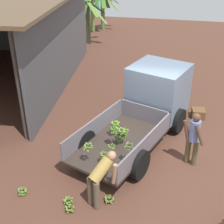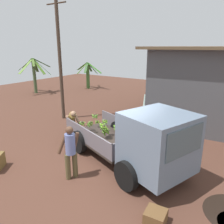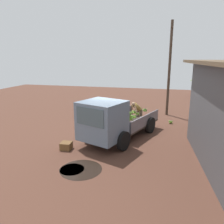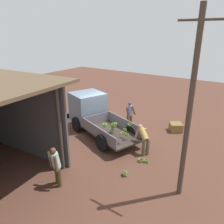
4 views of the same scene
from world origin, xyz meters
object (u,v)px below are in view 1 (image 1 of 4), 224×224
(cargo_truck, at_px, (152,98))
(banana_bunch_on_ground_3, at_px, (109,199))
(banana_bunch_on_ground_1, at_px, (22,191))
(banana_bunch_on_ground_0, at_px, (68,201))
(wooden_crate_1, at_px, (198,113))
(banana_bunch_on_ground_2, at_px, (70,208))
(person_foreground_visitor, at_px, (194,137))
(person_worker_loading, at_px, (100,176))

(cargo_truck, height_order, banana_bunch_on_ground_3, cargo_truck)
(banana_bunch_on_ground_1, bearing_deg, banana_bunch_on_ground_0, -92.53)
(wooden_crate_1, bearing_deg, banana_bunch_on_ground_3, 155.25)
(banana_bunch_on_ground_2, distance_m, wooden_crate_1, 6.13)
(person_foreground_visitor, xyz_separation_m, banana_bunch_on_ground_1, (-2.23, 4.16, -0.80))
(banana_bunch_on_ground_2, bearing_deg, banana_bunch_on_ground_0, 26.87)
(banana_bunch_on_ground_1, height_order, banana_bunch_on_ground_3, banana_bunch_on_ground_1)
(banana_bunch_on_ground_0, bearing_deg, banana_bunch_on_ground_1, 87.47)
(person_foreground_visitor, bearing_deg, banana_bunch_on_ground_1, -37.88)
(banana_bunch_on_ground_3, bearing_deg, banana_bunch_on_ground_0, 105.81)
(banana_bunch_on_ground_0, bearing_deg, wooden_crate_1, -32.02)
(cargo_truck, relative_size, banana_bunch_on_ground_0, 19.99)
(banana_bunch_on_ground_3, relative_size, wooden_crate_1, 0.59)
(cargo_truck, xyz_separation_m, person_worker_loading, (-3.80, 0.80, -0.31))
(person_foreground_visitor, xyz_separation_m, banana_bunch_on_ground_2, (-2.50, 2.79, -0.82))
(cargo_truck, height_order, person_foreground_visitor, cargo_truck)
(person_worker_loading, xyz_separation_m, banana_bunch_on_ground_3, (0.00, -0.20, -0.69))
(banana_bunch_on_ground_1, relative_size, banana_bunch_on_ground_3, 1.00)
(person_worker_loading, distance_m, banana_bunch_on_ground_2, 1.07)
(banana_bunch_on_ground_0, height_order, banana_bunch_on_ground_3, banana_bunch_on_ground_0)
(person_foreground_visitor, relative_size, wooden_crate_1, 3.64)
(banana_bunch_on_ground_1, distance_m, banana_bunch_on_ground_2, 1.40)
(cargo_truck, xyz_separation_m, banana_bunch_on_ground_1, (-4.01, 2.82, -0.98))
(banana_bunch_on_ground_0, relative_size, banana_bunch_on_ground_2, 1.09)
(cargo_truck, xyz_separation_m, wooden_crate_1, (1.02, -1.62, -0.94))
(person_worker_loading, bearing_deg, banana_bunch_on_ground_1, 130.07)
(cargo_truck, distance_m, banana_bunch_on_ground_1, 5.00)
(banana_bunch_on_ground_1, xyz_separation_m, wooden_crate_1, (5.03, -4.44, 0.05))
(person_worker_loading, bearing_deg, banana_bunch_on_ground_0, 143.63)
(person_foreground_visitor, xyz_separation_m, banana_bunch_on_ground_0, (-2.28, 2.91, -0.81))
(person_foreground_visitor, bearing_deg, cargo_truck, -119.07)
(person_foreground_visitor, distance_m, banana_bunch_on_ground_3, 2.91)
(person_foreground_visitor, height_order, person_worker_loading, person_foreground_visitor)
(cargo_truck, relative_size, banana_bunch_on_ground_2, 21.77)
(banana_bunch_on_ground_0, height_order, banana_bunch_on_ground_1, banana_bunch_on_ground_1)
(banana_bunch_on_ground_3, bearing_deg, banana_bunch_on_ground_2, 120.16)
(person_foreground_visitor, bearing_deg, person_worker_loading, -22.90)
(banana_bunch_on_ground_1, bearing_deg, person_foreground_visitor, -61.88)
(cargo_truck, relative_size, banana_bunch_on_ground_3, 19.49)
(person_worker_loading, bearing_deg, banana_bunch_on_ground_3, -55.43)
(banana_bunch_on_ground_1, bearing_deg, cargo_truck, -35.08)
(cargo_truck, bearing_deg, banana_bunch_on_ground_2, -178.62)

